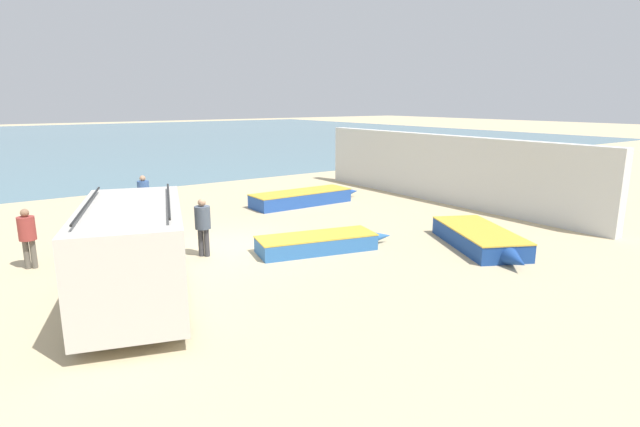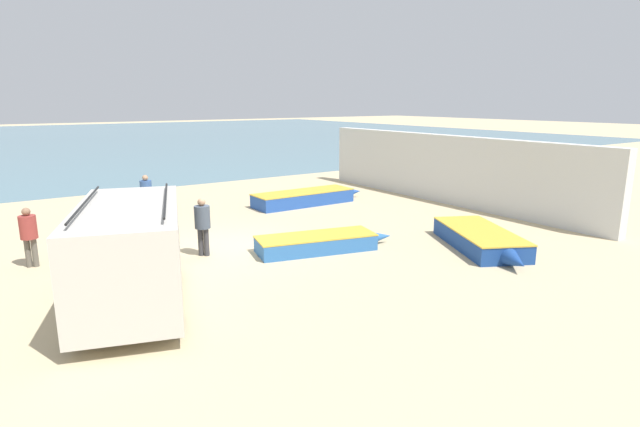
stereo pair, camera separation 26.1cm
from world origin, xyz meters
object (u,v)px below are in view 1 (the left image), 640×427
(fisherman_0, at_px, (27,233))
(fisherman_2, at_px, (108,216))
(parked_van, at_px, (133,253))
(fishing_rowboat_0, at_px, (321,243))
(fishing_rowboat_1, at_px, (481,239))
(fisherman_1, at_px, (203,222))
(fishing_rowboat_2, at_px, (304,197))
(fisherman_3, at_px, (144,193))

(fisherman_0, xyz_separation_m, fisherman_2, (2.31, 1.05, -0.02))
(parked_van, bearing_deg, fishing_rowboat_0, -60.21)
(fishing_rowboat_1, distance_m, fisherman_1, 8.54)
(fishing_rowboat_1, bearing_deg, fishing_rowboat_0, -95.34)
(fisherman_0, relative_size, fisherman_2, 1.02)
(fishing_rowboat_0, xyz_separation_m, fisherman_2, (-5.16, 4.28, 0.73))
(fishing_rowboat_2, bearing_deg, fishing_rowboat_1, -85.09)
(fisherman_1, bearing_deg, parked_van, 178.10)
(parked_van, height_order, fishing_rowboat_0, parked_van)
(fishing_rowboat_2, bearing_deg, fisherman_0, -165.21)
(fisherman_3, bearing_deg, fisherman_1, 21.01)
(fisherman_1, bearing_deg, fishing_rowboat_0, -72.92)
(parked_van, height_order, fisherman_3, parked_van)
(fishing_rowboat_1, distance_m, fisherman_0, 13.14)
(fishing_rowboat_0, xyz_separation_m, fisherman_1, (-3.15, 1.52, 0.79))
(parked_van, bearing_deg, fisherman_3, 0.80)
(fisherman_0, bearing_deg, fishing_rowboat_2, 122.91)
(fisherman_2, bearing_deg, fishing_rowboat_2, 21.23)
(parked_van, bearing_deg, fisherman_0, 38.38)
(fishing_rowboat_0, bearing_deg, fisherman_0, 170.23)
(parked_van, relative_size, fisherman_3, 3.14)
(fishing_rowboat_1, relative_size, fisherman_1, 2.61)
(parked_van, bearing_deg, fisherman_1, -26.54)
(fishing_rowboat_1, relative_size, fisherman_3, 2.68)
(fishing_rowboat_1, xyz_separation_m, fishing_rowboat_2, (-0.78, 8.81, 0.01))
(parked_van, relative_size, fishing_rowboat_2, 0.96)
(fishing_rowboat_2, bearing_deg, fisherman_2, -167.91)
(fisherman_3, bearing_deg, fishing_rowboat_1, 57.31)
(fishing_rowboat_0, relative_size, fisherman_3, 2.65)
(fishing_rowboat_2, xyz_separation_m, fisherman_0, (-10.95, -2.92, 0.70))
(parked_van, distance_m, fisherman_0, 4.72)
(fisherman_1, relative_size, fisherman_3, 1.03)
(fishing_rowboat_0, relative_size, fishing_rowboat_2, 0.81)
(fishing_rowboat_2, relative_size, fisherman_1, 3.18)
(parked_van, xyz_separation_m, fisherman_3, (2.73, 8.69, -0.26))
(fishing_rowboat_0, distance_m, fisherman_1, 3.59)
(fisherman_0, bearing_deg, fisherman_2, 132.33)
(fisherman_3, bearing_deg, fishing_rowboat_0, 43.91)
(parked_van, distance_m, fishing_rowboat_1, 10.26)
(fishing_rowboat_1, distance_m, fisherman_3, 12.58)
(fisherman_2, bearing_deg, fisherman_3, 66.64)
(fishing_rowboat_2, bearing_deg, parked_van, -141.92)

